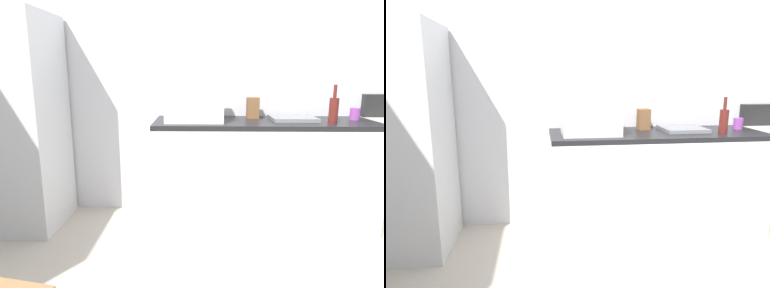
{
  "view_description": "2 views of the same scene",
  "coord_description": "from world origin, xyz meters",
  "views": [
    {
      "loc": [
        -0.23,
        -1.57,
        1.3
      ],
      "look_at": [
        -0.29,
        0.94,
        0.76
      ],
      "focal_mm": 31.65,
      "sensor_mm": 36.0,
      "label": 1
    },
    {
      "loc": [
        -0.68,
        -1.48,
        1.38
      ],
      "look_at": [
        -0.39,
        1.08,
        0.84
      ],
      "focal_mm": 31.16,
      "sensor_mm": 36.0,
      "label": 2
    }
  ],
  "objects": [
    {
      "name": "wall_back",
      "position": [
        0.0,
        1.55,
        1.3
      ],
      "size": [
        5.0,
        0.1,
        2.6
      ],
      "primitive_type": "cube",
      "color": "silver",
      "rests_on": "ground_plane"
    },
    {
      "name": "kitchen_counter",
      "position": [
        0.3,
        1.2,
        0.45
      ],
      "size": [
        1.8,
        0.6,
        0.9
      ],
      "color": "white",
      "rests_on": "ground_plane"
    },
    {
      "name": "refrigerator",
      "position": [
        -1.75,
        1.15,
        0.88
      ],
      "size": [
        0.68,
        0.66,
        1.75
      ],
      "primitive_type": "cube",
      "color": "silver",
      "rests_on": "ground_plane"
    },
    {
      "name": "microwave",
      "position": [
        -0.27,
        1.16,
        1.04
      ],
      "size": [
        0.46,
        0.34,
        0.27
      ],
      "primitive_type": "cube",
      "color": "white",
      "rests_on": "kitchen_counter"
    },
    {
      "name": "sink_basin",
      "position": [
        0.54,
        1.24,
        0.92
      ],
      "size": [
        0.36,
        0.32,
        0.03
      ],
      "primitive_type": "cube",
      "color": "slate",
      "rests_on": "kitchen_counter"
    },
    {
      "name": "wine_bottle",
      "position": [
        0.8,
        1.05,
        1.01
      ],
      "size": [
        0.07,
        0.07,
        0.3
      ],
      "color": "#591E19",
      "rests_on": "kitchen_counter"
    },
    {
      "name": "coffee_mug",
      "position": [
        1.06,
        1.26,
        0.95
      ],
      "size": [
        0.08,
        0.08,
        0.1
      ],
      "primitive_type": "cylinder",
      "color": "purple",
      "rests_on": "kitchen_counter"
    },
    {
      "name": "knife_block",
      "position": [
        0.23,
        1.35,
        0.99
      ],
      "size": [
        0.1,
        0.1,
        0.18
      ],
      "primitive_type": "cube",
      "color": "brown",
      "rests_on": "kitchen_counter"
    }
  ]
}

